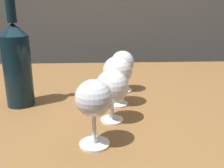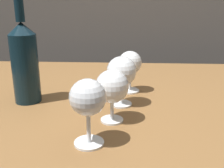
# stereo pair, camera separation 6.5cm
# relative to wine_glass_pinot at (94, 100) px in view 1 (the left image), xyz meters

# --- Properties ---
(dining_table) EXTENTS (1.37, 0.91, 0.78)m
(dining_table) POSITION_rel_wine_glass_pinot_xyz_m (0.09, 0.33, -0.20)
(dining_table) COLOR brown
(dining_table) RESTS_ON ground_plane
(wine_glass_pinot) EXTENTS (0.08, 0.08, 0.15)m
(wine_glass_pinot) POSITION_rel_wine_glass_pinot_xyz_m (0.00, 0.00, 0.00)
(wine_glass_pinot) COLOR white
(wine_glass_pinot) RESTS_ON dining_table
(wine_glass_chardonnay) EXTENTS (0.08, 0.08, 0.14)m
(wine_glass_chardonnay) POSITION_rel_wine_glass_pinot_xyz_m (0.04, 0.12, -0.01)
(wine_glass_chardonnay) COLOR white
(wine_glass_chardonnay) RESTS_ON dining_table
(wine_glass_amber) EXTENTS (0.09, 0.09, 0.15)m
(wine_glass_amber) POSITION_rel_wine_glass_pinot_xyz_m (0.06, 0.23, -0.00)
(wine_glass_amber) COLOR white
(wine_glass_amber) RESTS_ON dining_table
(wine_glass_cabernet) EXTENTS (0.08, 0.08, 0.14)m
(wine_glass_cabernet) POSITION_rel_wine_glass_pinot_xyz_m (0.10, 0.35, -0.01)
(wine_glass_cabernet) COLOR white
(wine_glass_cabernet) RESTS_ON dining_table
(wine_bottle) EXTENTS (0.08, 0.08, 0.33)m
(wine_bottle) POSITION_rel_wine_glass_pinot_xyz_m (-0.22, 0.24, 0.02)
(wine_bottle) COLOR #0F232D
(wine_bottle) RESTS_ON dining_table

